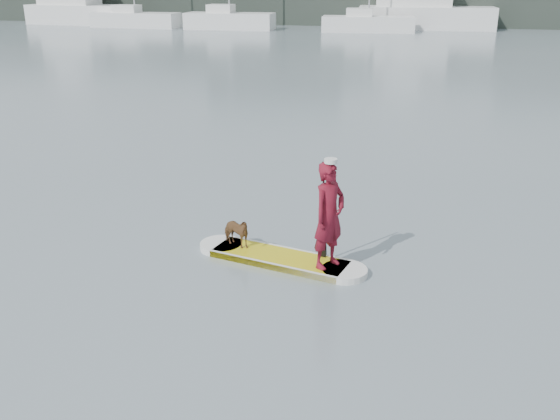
% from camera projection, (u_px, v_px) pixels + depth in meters
% --- Properties ---
extents(ground, '(140.00, 140.00, 0.00)m').
position_uv_depth(ground, '(207.00, 206.00, 14.02)').
color(ground, slate).
rests_on(ground, ground).
extents(paddleboard, '(3.22, 1.43, 0.12)m').
position_uv_depth(paddleboard, '(280.00, 258.00, 11.33)').
color(paddleboard, gold).
rests_on(paddleboard, ground).
extents(paddler, '(0.75, 0.82, 1.87)m').
position_uv_depth(paddler, '(329.00, 216.00, 10.59)').
color(paddler, maroon).
rests_on(paddler, paddleboard).
extents(white_cap, '(0.22, 0.22, 0.07)m').
position_uv_depth(white_cap, '(331.00, 161.00, 10.24)').
color(white_cap, silver).
rests_on(white_cap, paddler).
extents(dog, '(0.76, 0.60, 0.58)m').
position_uv_depth(dog, '(236.00, 232.00, 11.58)').
color(dog, '#50371B').
rests_on(dog, paddleboard).
extents(paddle, '(0.11, 0.30, 2.00)m').
position_uv_depth(paddle, '(324.00, 222.00, 11.00)').
color(paddle, black).
rests_on(paddle, ground).
extents(sailboat_b, '(8.42, 2.90, 12.36)m').
position_uv_depth(sailboat_b, '(135.00, 18.00, 58.65)').
color(sailboat_b, white).
rests_on(sailboat_b, ground).
extents(sailboat_c, '(8.07, 2.72, 11.58)m').
position_uv_depth(sailboat_c, '(229.00, 20.00, 56.71)').
color(sailboat_c, white).
rests_on(sailboat_c, ground).
extents(sailboat_d, '(8.06, 2.87, 11.71)m').
position_uv_depth(sailboat_d, '(367.00, 22.00, 54.15)').
color(sailboat_d, white).
rests_on(sailboat_d, ground).
extents(motor_yacht_a, '(12.26, 4.28, 7.26)m').
position_uv_depth(motor_yacht_a, '(421.00, 6.00, 56.64)').
color(motor_yacht_a, white).
rests_on(motor_yacht_a, ground).
extents(motor_yacht_b, '(10.73, 4.74, 6.85)m').
position_uv_depth(motor_yacht_b, '(74.00, 4.00, 61.98)').
color(motor_yacht_b, white).
rests_on(motor_yacht_b, ground).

